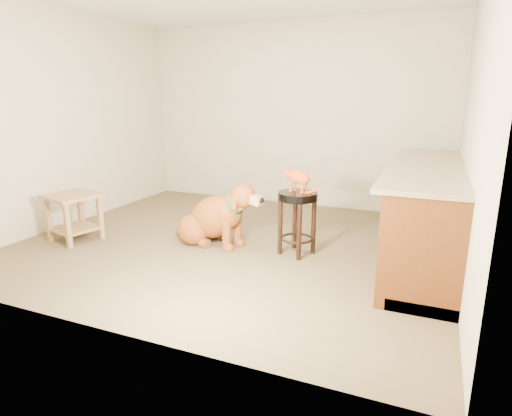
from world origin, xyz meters
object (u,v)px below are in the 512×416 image
at_px(side_table, 74,210).
at_px(tabby_kitten, 297,178).
at_px(padded_stool, 297,210).
at_px(wood_stool, 420,194).
at_px(golden_retriever, 215,219).

bearing_deg(side_table, tabby_kitten, 12.93).
height_order(padded_stool, wood_stool, wood_stool).
bearing_deg(wood_stool, padded_stool, -122.97).
bearing_deg(wood_stool, tabby_kitten, -123.25).
distance_m(padded_stool, side_table, 2.50).
bearing_deg(side_table, golden_retriever, 18.29).
relative_size(side_table, tabby_kitten, 1.46).
xyz_separation_m(side_table, golden_retriever, (1.51, 0.50, -0.06)).
xyz_separation_m(wood_stool, tabby_kitten, (-1.12, -1.70, 0.43)).
xyz_separation_m(wood_stool, side_table, (-3.54, -2.26, -0.02)).
bearing_deg(padded_stool, golden_retriever, -176.70).
relative_size(padded_stool, side_table, 1.05).
height_order(side_table, golden_retriever, golden_retriever).
relative_size(wood_stool, tabby_kitten, 1.68).
distance_m(padded_stool, wood_stool, 2.03).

